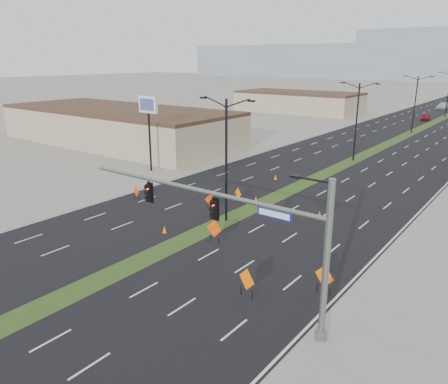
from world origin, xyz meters
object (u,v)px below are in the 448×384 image
Objects in this scene: signal_mast at (243,225)px; construction_sign_3 at (214,229)px; car_left at (426,117)px; construction_sign_0 at (136,192)px; car_far at (443,106)px; streetlight_0 at (226,157)px; construction_sign_5 at (324,277)px; streetlight_1 at (357,120)px; cone_1 at (256,199)px; construction_sign_1 at (211,201)px; construction_sign_4 at (247,280)px; cone_2 at (320,214)px; streetlight_2 at (415,103)px; cone_3 at (276,177)px; streetlight_3 at (448,93)px; construction_sign_2 at (238,194)px; pole_sign_west at (148,111)px; cone_0 at (165,229)px.

signal_mast is 9.24× the size of construction_sign_3.
construction_sign_0 is at bearing -104.01° from car_left.
signal_mast is 11.22× the size of construction_sign_0.
streetlight_0 is at bearing -87.02° from car_far.
construction_sign_5 is at bearing -10.91° from construction_sign_3.
car_far is at bearing 93.88° from construction_sign_3.
streetlight_1 is (0.00, 28.00, 0.00)m from streetlight_0.
cone_1 is at bearing 97.33° from streetlight_0.
construction_sign_5 reaches higher than cone_1.
construction_sign_1 is at bearing -95.45° from streetlight_1.
streetlight_0 is 5.68× the size of construction_sign_4.
cone_2 is at bearing -91.50° from car_left.
car_far is at bearing 93.26° from streetlight_1.
car_left is (-2.14, 19.35, -4.72)m from streetlight_2.
construction_sign_5 is 3.04× the size of cone_2.
construction_sign_3 is at bearing 138.16° from signal_mast.
cone_3 reaches higher than cone_1.
streetlight_3 is 79.67m from construction_sign_2.
car_far is 97.70m from construction_sign_2.
car_far is 0.62× the size of pole_sign_west.
cone_0 is (-0.08, -80.35, -0.41)m from car_left.
cone_1 is (1.49, 10.62, -0.01)m from cone_0.
streetlight_1 is 15.61m from cone_3.
pole_sign_west is (-15.30, -67.17, 6.45)m from car_left.
cone_2 is at bearing -83.45° from car_far.
signal_mast is at bearing -77.31° from streetlight_1.
cone_1 is (-2.72, 9.75, -0.76)m from construction_sign_3.
construction_sign_0 reaches higher than car_left.
construction_sign_0 is (-10.14, -56.72, -4.57)m from streetlight_2.
cone_3 is (-0.78, 12.46, -0.64)m from construction_sign_1.
cone_3 is at bearing 103.76° from streetlight_0.
pole_sign_west is (-19.44, 12.32, 6.11)m from construction_sign_3.
cone_2 is (-2.36, 14.46, -0.75)m from construction_sign_4.
construction_sign_2 is at bearing 126.07° from signal_mast.
pole_sign_west reaches higher than car_left.
streetlight_1 is 33.47m from cone_0.
car_far is 9.48× the size of cone_0.
streetlight_2 is at bearing 85.49° from cone_3.
streetlight_1 is at bearing 120.92° from construction_sign_4.
streetlight_3 is at bearing 94.25° from cone_2.
streetlight_2 reaches higher than construction_sign_2.
streetlight_1 is 24.04m from construction_sign_2.
streetlight_2 is 61.25m from cone_0.
pole_sign_west is (-13.21, -93.98, 6.35)m from car_far.
signal_mast is at bearing -59.29° from cone_1.
cone_0 is at bearing -168.57° from construction_sign_5.
construction_sign_0 is 9.67m from construction_sign_2.
construction_sign_4 is 3.06× the size of cone_0.
car_far is 95.12m from pole_sign_west.
streetlight_3 is (0.00, 84.00, 0.00)m from streetlight_0.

